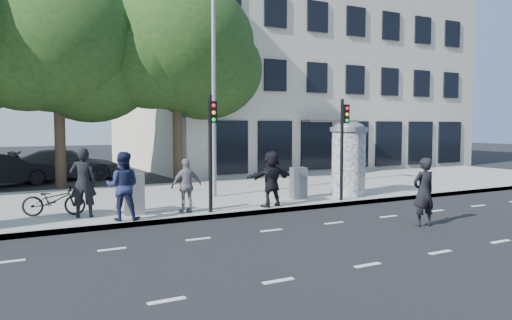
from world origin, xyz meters
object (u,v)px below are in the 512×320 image
traffic_pole_far (343,139)px  ped_f (271,179)px  cabinet_left (134,194)px  car_mid (1,170)px  ped_e (187,186)px  man_road (424,192)px  cabinet_right (298,183)px  ped_b (83,183)px  ad_column_right (349,157)px  bicycle (54,200)px  street_lamp (214,64)px  traffic_pole_near (211,141)px  ped_c (123,186)px  car_right (67,164)px

traffic_pole_far → ped_f: (-2.74, 0.06, -1.21)m
cabinet_left → car_mid: 10.90m
ped_e → cabinet_left: ped_e is taller
man_road → cabinet_right: 4.97m
ped_b → car_mid: 10.37m
car_mid → ped_f: bearing=-164.5°
ad_column_right → man_road: (-1.37, -4.75, -0.63)m
man_road → bicycle: bearing=-26.7°
ad_column_right → man_road: 4.99m
street_lamp → man_road: size_ratio=4.39×
ad_column_right → street_lamp: bearing=156.3°
ped_e → traffic_pole_near: bearing=152.7°
traffic_pole_far → street_lamp: bearing=140.1°
ped_c → man_road: bearing=173.2°
ped_f → man_road: bearing=116.5°
street_lamp → ped_e: (-2.04, -2.54, -3.86)m
cabinet_left → man_road: bearing=-24.1°
traffic_pole_far → ped_e: traffic_pole_far is taller
traffic_pole_far → cabinet_left: bearing=173.8°
traffic_pole_near → bicycle: size_ratio=2.03×
ad_column_right → cabinet_right: size_ratio=2.46×
traffic_pole_near → street_lamp: (1.40, 2.84, 2.56)m
ped_c → car_mid: bearing=-54.9°
ped_f → bicycle: bearing=-19.4°
street_lamp → ped_b: (-4.78, -1.84, -3.68)m
street_lamp → car_mid: street_lamp is taller
man_road → bicycle: man_road is taller
car_right → car_mid: bearing=130.9°
street_lamp → ped_f: bearing=-76.7°
ped_b → car_right: (1.31, 11.91, -0.37)m
cabinet_left → ped_f: bearing=1.7°
ped_f → car_mid: 13.23m
traffic_pole_near → man_road: traffic_pole_near is taller
man_road → bicycle: 10.12m
ped_c → car_right: 12.86m
ped_c → cabinet_right: bearing=-148.4°
ped_e → car_mid: ped_e is taller
ped_c → man_road: 7.98m
car_right → bicycle: bearing=-178.8°
ped_f → ped_c: bearing=-4.8°
ad_column_right → ped_c: 8.39m
ped_e → car_right: 12.69m
ped_e → cabinet_right: bearing=-172.2°
traffic_pole_far → street_lamp: 5.12m
ped_b → car_mid: bearing=-64.1°
traffic_pole_near → cabinet_left: 2.64m
car_mid → ped_e: bearing=-175.0°
bicycle → car_mid: bearing=22.1°
street_lamp → car_right: bearing=109.0°
man_road → cabinet_right: man_road is taller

